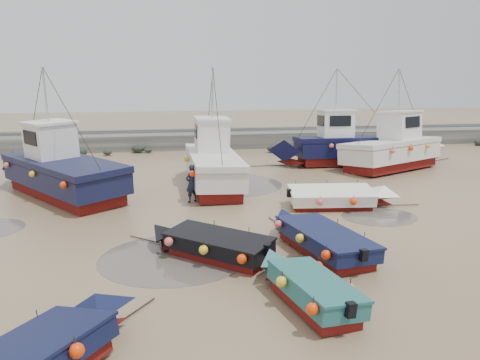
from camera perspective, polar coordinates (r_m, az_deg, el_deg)
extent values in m
plane|color=#927C57|center=(16.91, 1.51, -7.73)|extent=(120.00, 120.00, 0.00)
cube|color=slate|center=(38.05, -4.55, 4.79)|extent=(60.00, 2.20, 1.20)
cube|color=slate|center=(39.15, -4.71, 6.09)|extent=(60.00, 0.60, 0.25)
ellipsoid|color=black|center=(35.94, 3.99, 3.83)|extent=(0.84, 0.86, 0.51)
ellipsoid|color=black|center=(38.09, 7.44, 4.34)|extent=(0.98, 1.07, 0.72)
ellipsoid|color=black|center=(39.44, 16.79, 4.09)|extent=(0.78, 0.90, 0.59)
ellipsoid|color=black|center=(44.22, 27.09, 4.08)|extent=(0.68, 0.72, 0.52)
ellipsoid|color=black|center=(41.51, 22.90, 3.95)|extent=(0.60, 0.70, 0.31)
ellipsoid|color=black|center=(36.52, -12.32, 3.79)|extent=(0.99, 0.80, 0.58)
ellipsoid|color=black|center=(38.85, 14.01, 4.00)|extent=(0.54, 0.46, 0.30)
ellipsoid|color=black|center=(38.13, 10.42, 4.05)|extent=(0.61, 0.47, 0.46)
ellipsoid|color=black|center=(36.31, -11.12, 3.58)|extent=(0.61, 0.53, 0.32)
ellipsoid|color=black|center=(39.16, 11.92, 4.25)|extent=(0.67, 0.55, 0.43)
ellipsoid|color=black|center=(35.89, -18.97, 3.28)|extent=(1.09, 0.88, 0.72)
ellipsoid|color=black|center=(35.93, -15.85, 3.26)|extent=(0.65, 0.60, 0.37)
ellipsoid|color=black|center=(37.50, 10.40, 4.05)|extent=(0.88, 0.64, 0.62)
ellipsoid|color=black|center=(35.67, -5.71, 3.61)|extent=(0.64, 0.62, 0.48)
ellipsoid|color=black|center=(37.99, 7.56, 4.09)|extent=(0.55, 0.45, 0.29)
cylinder|color=#564E46|center=(15.82, -8.04, -9.35)|extent=(4.98, 4.98, 0.01)
cylinder|color=#564E46|center=(20.81, 16.61, -4.27)|extent=(3.24, 3.24, 0.01)
cylinder|color=#564E46|center=(25.59, -0.63, -0.54)|extent=(5.14, 5.14, 0.01)
pyramid|color=black|center=(11.43, -16.73, -13.56)|extent=(1.91, 1.66, 0.90)
cylinder|color=black|center=(12.49, -13.27, -15.83)|extent=(1.20, 1.64, 0.04)
sphere|color=#F73808|center=(11.82, -23.10, -15.04)|extent=(0.30, 0.30, 0.30)
cube|color=maroon|center=(12.64, 8.87, -14.65)|extent=(1.71, 2.88, 0.30)
cube|color=#1F5C5C|center=(12.47, 8.94, -13.12)|extent=(1.95, 3.12, 0.45)
pyramid|color=#1F5C5C|center=(13.72, 5.11, -8.46)|extent=(1.45, 1.00, 0.90)
cube|color=brown|center=(12.40, 8.96, -12.43)|extent=(1.59, 2.61, 0.10)
cube|color=#1F5C5C|center=(12.36, 8.98, -12.06)|extent=(2.02, 3.20, 0.07)
cube|color=black|center=(11.27, 13.06, -15.29)|extent=(0.26, 0.23, 0.35)
cylinder|color=black|center=(14.75, 3.57, -10.83)|extent=(0.49, 1.96, 0.04)
sphere|color=#F73808|center=(11.19, 8.53, -15.73)|extent=(0.30, 0.30, 0.30)
sphere|color=#F73808|center=(12.53, 13.02, -12.63)|extent=(0.30, 0.30, 0.30)
sphere|color=#F73808|center=(12.38, 4.83, -12.67)|extent=(0.30, 0.30, 0.30)
sphere|color=#F73808|center=(13.69, 9.29, -10.19)|extent=(0.30, 0.30, 0.30)
cube|color=maroon|center=(15.55, -2.58, -9.06)|extent=(3.25, 3.02, 0.30)
cube|color=black|center=(15.41, -2.59, -7.77)|extent=(3.56, 3.33, 0.45)
pyramid|color=black|center=(16.47, -8.71, -4.86)|extent=(1.44, 1.51, 0.90)
cube|color=brown|center=(15.35, -2.60, -7.19)|extent=(2.96, 2.76, 0.10)
cube|color=black|center=(15.32, -2.60, -6.87)|extent=(3.66, 3.42, 0.07)
cube|color=black|center=(14.46, 3.49, -8.45)|extent=(0.28, 0.28, 0.35)
cylinder|color=black|center=(17.34, -10.87, -7.34)|extent=(1.55, 1.33, 0.04)
sphere|color=#F73808|center=(14.03, 0.30, -9.43)|extent=(0.30, 0.30, 0.30)
sphere|color=#F73808|center=(15.67, 1.21, -6.99)|extent=(0.30, 0.30, 0.30)
sphere|color=#F73808|center=(14.75, -4.38, -8.32)|extent=(0.30, 0.30, 0.30)
sphere|color=#F73808|center=(16.37, -3.03, -6.11)|extent=(0.30, 0.30, 0.30)
sphere|color=#F73808|center=(15.56, -8.58, -7.28)|extent=(0.30, 0.30, 0.30)
cube|color=maroon|center=(21.66, 10.97, -2.89)|extent=(3.56, 1.78, 0.30)
cube|color=white|center=(21.56, 11.01, -1.93)|extent=(3.84, 2.06, 0.45)
pyramid|color=white|center=(22.09, 16.58, -0.67)|extent=(0.88, 1.76, 0.90)
cube|color=brown|center=(21.52, 11.03, -1.50)|extent=(3.22, 1.66, 0.10)
cube|color=white|center=(21.50, 11.04, -1.27)|extent=(3.93, 2.14, 0.07)
cube|color=black|center=(21.13, 5.96, -1.57)|extent=(0.20, 0.24, 0.35)
cylinder|color=black|center=(22.64, 18.60, -2.96)|extent=(1.99, 0.24, 0.04)
sphere|color=#F73808|center=(22.15, 6.74, -1.10)|extent=(0.30, 0.30, 0.30)
sphere|color=#F73808|center=(20.46, 9.68, -2.38)|extent=(0.30, 0.30, 0.30)
sphere|color=#F73808|center=(22.44, 10.43, -1.04)|extent=(0.30, 0.30, 0.30)
sphere|color=#F73808|center=(20.83, 13.61, -2.29)|extent=(0.30, 0.30, 0.30)
sphere|color=#F73808|center=(22.83, 14.01, -0.98)|extent=(0.30, 0.30, 0.30)
cube|color=maroon|center=(16.16, 10.22, -8.38)|extent=(2.27, 3.88, 0.30)
cube|color=#0E1538|center=(16.03, 10.27, -7.13)|extent=(2.58, 4.20, 0.45)
pyramid|color=#0E1538|center=(17.77, 6.33, -3.47)|extent=(1.84, 1.09, 0.90)
cube|color=brown|center=(15.98, 10.30, -6.57)|extent=(2.10, 3.52, 0.10)
cube|color=#0E1538|center=(15.95, 10.31, -6.27)|extent=(2.67, 4.30, 0.07)
cube|color=black|center=(14.42, 14.72, -8.95)|extent=(0.26, 0.23, 0.35)
cylinder|color=black|center=(18.84, 4.89, -5.49)|extent=(0.50, 1.95, 0.04)
sphere|color=#F73808|center=(14.28, 10.32, -9.24)|extent=(0.30, 0.30, 0.30)
sphere|color=#F73808|center=(15.94, 14.80, -7.08)|extent=(0.30, 0.30, 0.30)
sphere|color=#F73808|center=(15.51, 7.21, -7.30)|extent=(0.30, 0.30, 0.30)
sphere|color=#F73808|center=(17.12, 11.66, -5.50)|extent=(0.30, 0.30, 0.30)
sphere|color=#F73808|center=(16.80, 4.59, -5.64)|extent=(0.30, 0.30, 0.30)
cube|color=maroon|center=(24.58, -20.48, -1.29)|extent=(6.29, 7.25, 0.55)
cube|color=#111533|center=(24.42, -20.61, 0.42)|extent=(6.94, 7.92, 0.95)
pyramid|color=#111533|center=(28.35, -24.69, 3.15)|extent=(3.07, 2.81, 1.40)
cube|color=brown|center=(24.32, -20.71, 1.61)|extent=(6.75, 7.71, 0.08)
cube|color=#111533|center=(24.29, -20.74, 1.93)|extent=(7.09, 8.10, 0.30)
cube|color=white|center=(25.11, -21.98, 4.41)|extent=(2.75, 2.77, 1.70)
cube|color=white|center=(25.00, -22.15, 6.47)|extent=(2.97, 2.99, 0.12)
cube|color=black|center=(26.00, -22.96, 5.15)|extent=(1.34, 1.03, 0.68)
cylinder|color=#B7B7B2|center=(24.91, -22.42, 9.57)|extent=(0.10, 0.10, 2.60)
cylinder|color=black|center=(29.73, -25.23, 0.17)|extent=(1.85, 2.42, 0.05)
sphere|color=#DA5957|center=(20.96, -20.65, -0.55)|extent=(0.30, 0.30, 0.30)
sphere|color=#DA5957|center=(23.68, -15.76, 1.27)|extent=(0.30, 0.30, 0.30)
sphere|color=#DA5957|center=(23.76, -23.94, 0.68)|extent=(0.30, 0.30, 0.30)
sphere|color=#DA5957|center=(26.38, -19.23, 2.20)|extent=(0.30, 0.30, 0.30)
sphere|color=#DA5957|center=(26.64, -26.52, 1.65)|extent=(0.30, 0.30, 0.30)
cube|color=maroon|center=(24.68, -3.31, -0.42)|extent=(2.18, 6.58, 0.55)
cube|color=silver|center=(24.52, -3.33, 1.29)|extent=(2.55, 7.06, 0.95)
pyramid|color=silver|center=(28.37, -4.35, 4.30)|extent=(2.43, 1.48, 1.40)
cube|color=brown|center=(24.42, -3.35, 2.47)|extent=(2.45, 6.90, 0.08)
cube|color=silver|center=(24.40, -3.35, 2.80)|extent=(2.60, 7.22, 0.30)
cube|color=white|center=(25.18, -3.65, 5.34)|extent=(1.72, 2.04, 1.70)
cube|color=white|center=(25.08, -3.68, 7.41)|extent=(1.86, 2.20, 0.12)
cube|color=black|center=(26.16, -3.92, 6.19)|extent=(1.43, 0.08, 0.68)
cylinder|color=#B7B7B2|center=(24.99, -3.72, 10.51)|extent=(0.10, 0.10, 2.60)
cylinder|color=black|center=(29.77, -4.52, 1.40)|extent=(0.11, 3.00, 0.05)
sphere|color=#DA5957|center=(21.60, -5.92, 0.61)|extent=(0.30, 0.30, 0.30)
sphere|color=#DA5957|center=(23.74, 0.10, 1.80)|extent=(0.30, 0.30, 0.30)
sphere|color=#DA5957|center=(25.24, -6.58, 2.38)|extent=(0.30, 0.30, 0.30)
sphere|color=#DA5957|center=(27.35, -1.31, 3.28)|extent=(0.30, 0.30, 0.30)
cube|color=maroon|center=(31.91, 13.08, 2.33)|extent=(6.45, 2.29, 0.55)
cube|color=black|center=(31.78, 13.14, 3.66)|extent=(6.93, 2.68, 0.95)
pyramid|color=black|center=(30.51, 6.16, 4.88)|extent=(1.49, 2.52, 1.40)
cube|color=brown|center=(31.70, 13.19, 4.57)|extent=(6.77, 2.57, 0.08)
cube|color=black|center=(31.68, 13.20, 4.82)|extent=(7.09, 2.73, 0.30)
cube|color=white|center=(31.25, 11.68, 6.58)|extent=(2.05, 1.80, 1.70)
cube|color=white|center=(31.17, 11.76, 8.25)|extent=(2.21, 1.94, 0.12)
cube|color=black|center=(30.91, 9.90, 7.07)|extent=(0.09, 1.48, 0.68)
cylinder|color=#B7B7B2|center=(31.09, 11.87, 10.74)|extent=(0.10, 0.10, 2.60)
cylinder|color=black|center=(30.56, 4.05, 1.70)|extent=(3.00, 0.13, 0.05)
sphere|color=#DA5957|center=(31.57, 18.69, 3.90)|extent=(0.30, 0.30, 0.30)
sphere|color=#DA5957|center=(33.58, 15.00, 4.65)|extent=(0.30, 0.30, 0.30)
sphere|color=#DA5957|center=(30.67, 15.02, 3.90)|extent=(0.30, 0.30, 0.30)
sphere|color=#DA5957|center=(32.81, 11.45, 4.65)|extent=(0.30, 0.30, 0.30)
sphere|color=#DA5957|center=(29.91, 11.14, 3.88)|extent=(0.30, 0.30, 0.30)
sphere|color=#DA5957|center=(32.18, 7.76, 4.63)|extent=(0.30, 0.30, 0.30)
cube|color=maroon|center=(30.92, 17.88, 1.70)|extent=(6.49, 4.77, 0.55)
cube|color=silver|center=(30.79, 17.97, 3.07)|extent=(7.07, 5.33, 0.95)
pyramid|color=silver|center=(33.79, 22.00, 4.79)|extent=(2.48, 3.09, 1.40)
cube|color=brown|center=(30.71, 18.04, 4.02)|extent=(6.89, 5.17, 0.08)
cube|color=silver|center=(30.69, 18.06, 4.27)|extent=(7.23, 5.44, 0.30)
cube|color=white|center=(31.28, 19.18, 6.14)|extent=(2.64, 2.60, 1.70)
cube|color=white|center=(31.20, 19.30, 7.80)|extent=(2.85, 2.81, 0.12)
cube|color=black|center=(32.09, 20.29, 6.67)|extent=(0.76, 1.49, 0.68)
cylinder|color=#B7B7B2|center=(31.12, 19.49, 10.29)|extent=(0.10, 0.10, 2.60)
cylinder|color=black|center=(34.96, 22.75, 2.15)|extent=(2.72, 1.36, 0.05)
sphere|color=#DA5957|center=(29.69, 12.68, 3.74)|extent=(0.30, 0.30, 0.30)
sphere|color=#DA5957|center=(28.48, 18.29, 3.02)|extent=(0.30, 0.30, 0.30)
sphere|color=#DA5957|center=(30.98, 14.85, 3.99)|extent=(0.30, 0.30, 0.30)
sphere|color=#DA5957|center=(29.87, 20.29, 3.30)|extent=(0.30, 0.30, 0.30)
sphere|color=#DA5957|center=(32.31, 16.85, 4.22)|extent=(0.30, 0.30, 0.30)
sphere|color=#DA5957|center=(31.30, 22.12, 3.56)|extent=(0.30, 0.30, 0.30)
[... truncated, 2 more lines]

